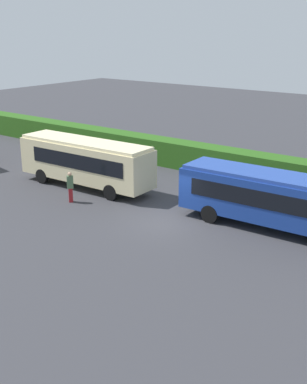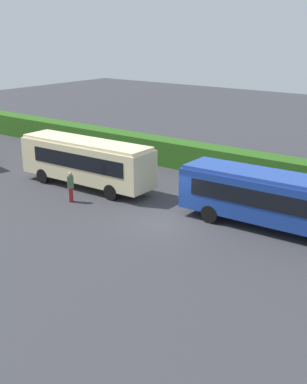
# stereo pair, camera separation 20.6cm
# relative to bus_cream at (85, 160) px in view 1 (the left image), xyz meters

# --- Properties ---
(ground_plane) EXTENTS (115.04, 115.04, 0.00)m
(ground_plane) POSITION_rel_bus_cream_xyz_m (8.07, -2.11, -1.83)
(ground_plane) COLOR #38383D
(bus_cream) EXTENTS (10.05, 2.72, 3.18)m
(bus_cream) POSITION_rel_bus_cream_xyz_m (0.00, 0.00, 0.00)
(bus_cream) COLOR beige
(bus_cream) RESTS_ON ground_plane
(bus_blue) EXTENTS (10.56, 2.85, 3.00)m
(bus_blue) POSITION_rel_bus_cream_xyz_m (13.10, 0.69, -0.09)
(bus_blue) COLOR navy
(bus_blue) RESTS_ON ground_plane
(person_left) EXTENTS (0.45, 0.46, 1.91)m
(person_left) POSITION_rel_bus_cream_xyz_m (1.36, -2.75, -0.81)
(person_left) COLOR maroon
(person_left) RESTS_ON ground_plane
(hedge_row) EXTENTS (69.52, 1.79, 1.94)m
(hedge_row) POSITION_rel_bus_cream_xyz_m (8.07, 8.00, -0.86)
(hedge_row) COLOR #2B5D1A
(hedge_row) RESTS_ON ground_plane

